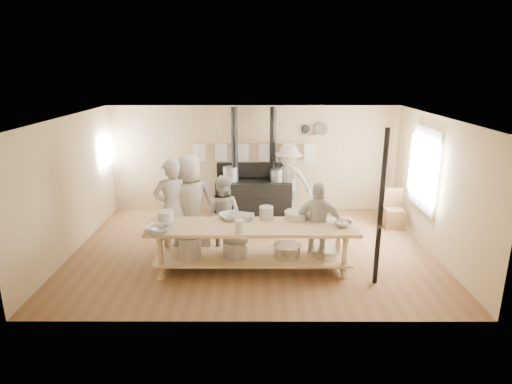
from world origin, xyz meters
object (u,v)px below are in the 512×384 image
at_px(stove, 253,194).
at_px(cook_center, 190,204).
at_px(prep_table, 252,243).
at_px(cook_far_left, 172,208).
at_px(cook_right, 318,225).
at_px(chair, 394,216).
at_px(cook_left, 223,213).
at_px(roasting_pan, 241,216).
at_px(cook_by_window, 288,182).

xyz_separation_m(stove, cook_center, (-1.19, -2.16, 0.44)).
height_order(prep_table, cook_far_left, cook_far_left).
bearing_deg(cook_right, chair, -126.89).
height_order(prep_table, chair, chair).
xyz_separation_m(cook_far_left, chair, (4.66, 1.49, -0.69)).
relative_size(cook_left, cook_center, 0.78).
xyz_separation_m(cook_far_left, cook_left, (0.93, 0.28, -0.19)).
bearing_deg(cook_right, roasting_pan, 5.43).
bearing_deg(cook_right, cook_left, -12.42).
xyz_separation_m(cook_left, cook_right, (1.75, -0.69, 0.02)).
bearing_deg(chair, roasting_pan, -148.89).
relative_size(cook_center, cook_right, 1.24).
height_order(cook_far_left, cook_right, cook_far_left).
distance_m(cook_center, cook_by_window, 2.84).
distance_m(stove, prep_table, 3.02).
bearing_deg(roasting_pan, cook_far_left, 165.88).
xyz_separation_m(prep_table, cook_center, (-1.19, 0.86, 0.44)).
bearing_deg(chair, prep_table, -143.03).
distance_m(cook_far_left, cook_by_window, 3.20).
bearing_deg(chair, stove, 167.36).
bearing_deg(cook_by_window, cook_center, -119.36).
distance_m(cook_left, roasting_pan, 0.72).
bearing_deg(roasting_pan, cook_center, 151.71).
height_order(stove, roasting_pan, stove).
bearing_deg(roasting_pan, cook_left, 121.00).
bearing_deg(cook_by_window, cook_far_left, -120.66).
bearing_deg(prep_table, cook_right, 11.46).
bearing_deg(stove, cook_by_window, -11.44).
bearing_deg(cook_left, roasting_pan, 143.60).
bearing_deg(cook_center, roasting_pan, 141.89).
bearing_deg(cook_center, cook_left, 177.10).
relative_size(cook_right, chair, 1.79).
relative_size(cook_left, cook_by_window, 0.87).
bearing_deg(stove, cook_far_left, -122.39).
height_order(prep_table, roasting_pan, roasting_pan).
bearing_deg(cook_left, chair, -139.35).
relative_size(prep_table, cook_far_left, 1.91).
bearing_deg(cook_far_left, roasting_pan, 141.61).
distance_m(stove, cook_center, 2.51).
height_order(cook_far_left, cook_left, cook_far_left).
bearing_deg(cook_far_left, cook_by_window, -160.92).
bearing_deg(chair, cook_left, -159.18).
relative_size(prep_table, cook_center, 1.87).
height_order(cook_left, cook_center, cook_center).
bearing_deg(cook_right, prep_table, 20.63).
bearing_deg(cook_right, cook_center, -5.45).
relative_size(cook_far_left, cook_by_window, 1.08).
xyz_separation_m(cook_far_left, cook_center, (0.31, 0.20, 0.02)).
bearing_deg(cook_right, stove, -57.86).
bearing_deg(roasting_pan, cook_by_window, 67.58).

